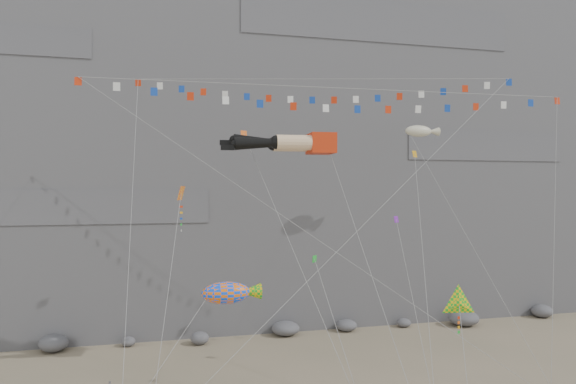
% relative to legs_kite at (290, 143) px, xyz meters
% --- Properties ---
extents(cliff, '(80.00, 28.00, 50.00)m').
position_rel_legs_kite_xyz_m(cliff, '(2.54, 25.94, 8.14)').
color(cliff, slate).
rests_on(cliff, ground).
extents(talus_boulders, '(60.00, 3.00, 1.20)m').
position_rel_legs_kite_xyz_m(talus_boulders, '(2.54, 10.94, -16.26)').
color(talus_boulders, slate).
rests_on(talus_boulders, ground).
extents(legs_kite, '(8.73, 15.83, 21.91)m').
position_rel_legs_kite_xyz_m(legs_kite, '(0.00, 0.00, 0.00)').
color(legs_kite, red).
rests_on(legs_kite, ground).
extents(flag_banner_upper, '(29.37, 18.28, 30.42)m').
position_rel_legs_kite_xyz_m(flag_banner_upper, '(3.51, 3.03, 5.38)').
color(flag_banner_upper, red).
rests_on(flag_banner_upper, ground).
extents(flag_banner_lower, '(35.55, 7.93, 24.85)m').
position_rel_legs_kite_xyz_m(flag_banner_lower, '(3.44, -1.45, 3.88)').
color(flag_banner_lower, red).
rests_on(flag_banner_lower, ground).
extents(harlequin_kite, '(3.33, 8.74, 15.52)m').
position_rel_legs_kite_xyz_m(harlequin_kite, '(-7.96, -2.39, -3.61)').
color(harlequin_kite, red).
rests_on(harlequin_kite, ground).
extents(fish_windsock, '(9.34, 6.08, 11.50)m').
position_rel_legs_kite_xyz_m(fish_windsock, '(-5.45, -4.95, -9.68)').
color(fish_windsock, orange).
rests_on(fish_windsock, ground).
extents(delta_kite, '(3.14, 5.01, 8.66)m').
position_rel_legs_kite_xyz_m(delta_kite, '(7.70, -9.75, -10.10)').
color(delta_kite, yellow).
rests_on(delta_kite, ground).
extents(blimp_windsock, '(4.72, 14.25, 23.26)m').
position_rel_legs_kite_xyz_m(blimp_windsock, '(13.64, 6.30, 1.82)').
color(blimp_windsock, beige).
rests_on(blimp_windsock, ground).
extents(small_kite_a, '(4.90, 15.47, 23.49)m').
position_rel_legs_kite_xyz_m(small_kite_a, '(-2.76, 2.60, 0.50)').
color(small_kite_a, '#FF6215').
rests_on(small_kite_a, ground).
extents(small_kite_b, '(2.62, 10.25, 14.97)m').
position_rel_legs_kite_xyz_m(small_kite_b, '(7.66, -1.59, -5.76)').
color(small_kite_b, purple).
rests_on(small_kite_b, ground).
extents(small_kite_c, '(1.39, 8.38, 11.90)m').
position_rel_legs_kite_xyz_m(small_kite_c, '(0.49, -4.46, -8.04)').
color(small_kite_c, green).
rests_on(small_kite_c, ground).
extents(small_kite_d, '(6.80, 14.99, 22.55)m').
position_rel_legs_kite_xyz_m(small_kite_d, '(10.75, 1.51, -0.79)').
color(small_kite_d, orange).
rests_on(small_kite_d, ground).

